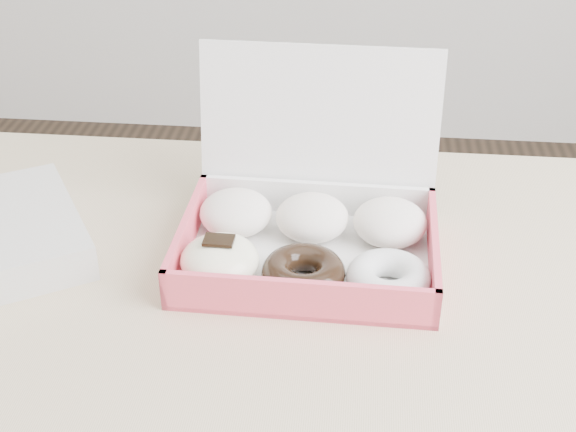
# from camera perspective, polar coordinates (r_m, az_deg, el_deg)

# --- Properties ---
(table) EXTENTS (1.20, 0.80, 0.75)m
(table) POSITION_cam_1_polar(r_m,az_deg,el_deg) (0.83, 0.90, -12.68)
(table) COLOR tan
(table) RESTS_ON ground
(donut_box) EXTENTS (0.28, 0.24, 0.20)m
(donut_box) POSITION_cam_1_polar(r_m,az_deg,el_deg) (0.87, 1.35, -0.97)
(donut_box) COLOR white
(donut_box) RESTS_ON table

